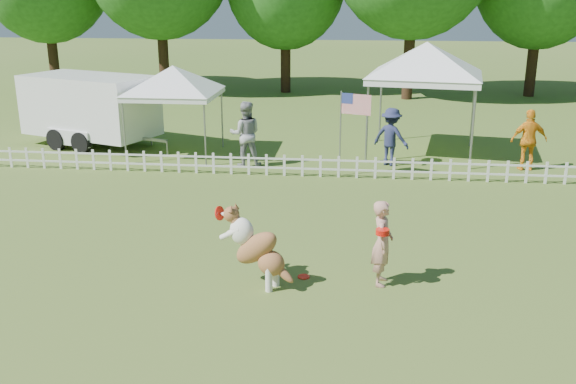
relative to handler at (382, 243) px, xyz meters
The scene contains 12 objects.
ground 1.48m from the handler, 164.45° to the right, with size 120.00×120.00×0.00m, color #395C1D.
picket_fence 6.79m from the handler, 100.46° to the left, with size 22.00×0.08×0.60m, color silver, non-canonical shape.
handler is the anchor object (origin of this frame).
dog 2.15m from the handler, behind, with size 1.33×0.44×1.38m, color brown, non-canonical shape.
frisbee_on_turf 1.56m from the handler, behind, with size 0.22×0.22×0.02m, color red.
canopy_tent_left 10.61m from the handler, 125.14° to the left, with size 2.62×2.62×2.71m, color white, non-canonical shape.
canopy_tent_right 9.84m from the handler, 81.19° to the left, with size 3.27×3.27×3.38m, color white, non-canonical shape.
cargo_trailer 13.45m from the handler, 133.60° to the left, with size 5.34×2.35×2.35m, color white, non-canonical shape.
flag_pole 6.93m from the handler, 97.97° to the left, with size 0.90×0.09×2.35m, color gray, non-canonical shape.
spectator_a 8.48m from the handler, 116.07° to the left, with size 0.92×0.72×1.90m, color #97969B.
spectator_b 8.19m from the handler, 86.63° to the left, with size 1.09×0.63×1.69m, color #22274A.
spectator_c 9.17m from the handler, 61.67° to the left, with size 1.02×0.43×1.74m, color orange.
Camera 1 is at (0.75, -10.03, 4.88)m, focal length 40.00 mm.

